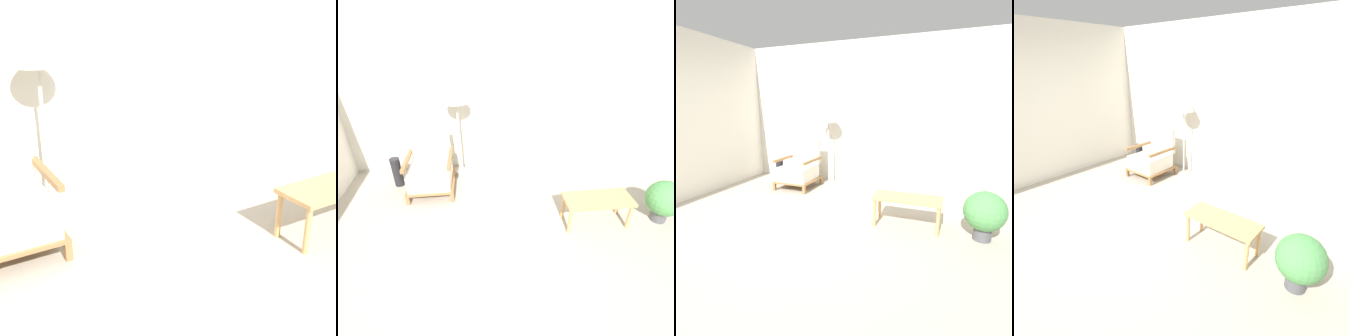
% 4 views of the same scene
% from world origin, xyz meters
% --- Properties ---
extents(ground_plane, '(14.00, 14.00, 0.00)m').
position_xyz_m(ground_plane, '(0.00, 0.00, 0.00)').
color(ground_plane, '#A89E8E').
extents(wall_back, '(8.00, 0.06, 2.70)m').
position_xyz_m(wall_back, '(0.00, 2.53, 1.35)').
color(wall_back, silver).
rests_on(wall_back, ground_plane).
extents(wall_left, '(0.06, 8.00, 2.70)m').
position_xyz_m(wall_left, '(-2.38, 0.50, 1.35)').
color(wall_left, silver).
rests_on(wall_left, ground_plane).
extents(armchair, '(0.67, 0.72, 0.89)m').
position_xyz_m(armchair, '(-1.01, 1.86, 0.34)').
color(armchair, olive).
rests_on(armchair, ground_plane).
extents(floor_lamp, '(0.37, 0.37, 1.50)m').
position_xyz_m(floor_lamp, '(-0.56, 2.26, 1.30)').
color(floor_lamp, '#B7B2A8').
rests_on(floor_lamp, ground_plane).
extents(coffee_table, '(0.85, 0.36, 0.40)m').
position_xyz_m(coffee_table, '(1.17, 0.83, 0.34)').
color(coffee_table, tan).
rests_on(coffee_table, ground_plane).
extents(vase, '(0.15, 0.15, 0.47)m').
position_xyz_m(vase, '(-1.55, 2.01, 0.23)').
color(vase, black).
rests_on(vase, ground_plane).
extents(potted_plant, '(0.46, 0.46, 0.58)m').
position_xyz_m(potted_plant, '(2.04, 0.79, 0.33)').
color(potted_plant, '#4C4C51').
rests_on(potted_plant, ground_plane).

